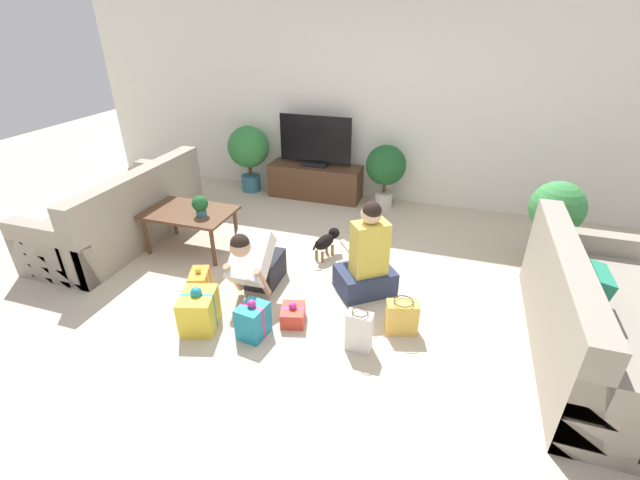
% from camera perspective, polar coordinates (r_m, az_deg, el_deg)
% --- Properties ---
extents(ground_plane, '(16.00, 16.00, 0.00)m').
position_cam_1_polar(ground_plane, '(4.16, -2.03, -7.12)').
color(ground_plane, beige).
extents(wall_back, '(8.40, 0.06, 2.60)m').
position_cam_1_polar(wall_back, '(6.04, 6.61, 17.47)').
color(wall_back, white).
rests_on(wall_back, ground_plane).
extents(sofa_left, '(0.90, 2.10, 0.86)m').
position_cam_1_polar(sofa_left, '(5.50, -24.70, 3.01)').
color(sofa_left, gray).
rests_on(sofa_left, ground_plane).
extents(sofa_right, '(0.90, 2.10, 0.86)m').
position_cam_1_polar(sofa_right, '(3.94, 32.82, -9.30)').
color(sofa_right, gray).
rests_on(sofa_right, ground_plane).
extents(coffee_table, '(0.95, 0.63, 0.47)m').
position_cam_1_polar(coffee_table, '(4.93, -17.00, 3.15)').
color(coffee_table, brown).
rests_on(coffee_table, ground_plane).
extents(tv_console, '(1.32, 0.42, 0.48)m').
position_cam_1_polar(tv_console, '(6.23, -0.62, 7.83)').
color(tv_console, brown).
rests_on(tv_console, ground_plane).
extents(tv, '(1.02, 0.20, 0.70)m').
position_cam_1_polar(tv, '(6.06, -0.64, 12.71)').
color(tv, black).
rests_on(tv, tv_console).
extents(potted_plant_back_right, '(0.53, 0.53, 0.86)m').
position_cam_1_polar(potted_plant_back_right, '(5.85, 8.75, 9.48)').
color(potted_plant_back_right, beige).
rests_on(potted_plant_back_right, ground_plane).
extents(potted_plant_back_left, '(0.60, 0.60, 0.97)m').
position_cam_1_polar(potted_plant_back_left, '(6.44, -9.50, 11.78)').
color(potted_plant_back_left, '#336B84').
rests_on(potted_plant_back_left, ground_plane).
extents(potted_plant_corner_right, '(0.54, 0.54, 0.93)m').
position_cam_1_polar(potted_plant_corner_right, '(4.97, 28.85, 2.91)').
color(potted_plant_corner_right, '#A36042').
rests_on(potted_plant_corner_right, ground_plane).
extents(person_kneeling, '(0.36, 0.78, 0.76)m').
position_cam_1_polar(person_kneeling, '(4.06, -8.49, -2.94)').
color(person_kneeling, '#23232D').
rests_on(person_kneeling, ground_plane).
extents(person_sitting, '(0.66, 0.63, 0.96)m').
position_cam_1_polar(person_sitting, '(4.03, 6.29, -2.82)').
color(person_sitting, '#283351').
rests_on(person_sitting, ground_plane).
extents(dog, '(0.23, 0.44, 0.29)m').
position_cam_1_polar(dog, '(4.68, 0.94, -0.04)').
color(dog, black).
rests_on(dog, ground_plane).
extents(gift_box_a, '(0.36, 0.41, 0.40)m').
position_cam_1_polar(gift_box_a, '(3.82, -15.83, -8.99)').
color(gift_box_a, yellow).
rests_on(gift_box_a, ground_plane).
extents(gift_box_b, '(0.26, 0.29, 0.20)m').
position_cam_1_polar(gift_box_b, '(3.79, -3.63, -9.87)').
color(gift_box_b, red).
rests_on(gift_box_b, ground_plane).
extents(gift_box_c, '(0.24, 0.27, 0.35)m').
position_cam_1_polar(gift_box_c, '(3.64, -8.92, -10.52)').
color(gift_box_c, teal).
rests_on(gift_box_c, ground_plane).
extents(gift_box_d, '(0.25, 0.32, 0.30)m').
position_cam_1_polar(gift_box_d, '(4.23, -15.70, -5.61)').
color(gift_box_d, orange).
rests_on(gift_box_d, ground_plane).
extents(gift_bag_a, '(0.21, 0.14, 0.37)m').
position_cam_1_polar(gift_bag_a, '(3.47, 5.23, -12.00)').
color(gift_bag_a, white).
rests_on(gift_bag_a, ground_plane).
extents(gift_bag_b, '(0.29, 0.21, 0.31)m').
position_cam_1_polar(gift_bag_b, '(3.70, 10.85, -10.04)').
color(gift_bag_b, '#E5B74C').
rests_on(gift_bag_b, ground_plane).
extents(tabletop_plant, '(0.17, 0.17, 0.22)m').
position_cam_1_polar(tabletop_plant, '(4.72, -15.69, 4.54)').
color(tabletop_plant, '#336B84').
rests_on(tabletop_plant, coffee_table).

